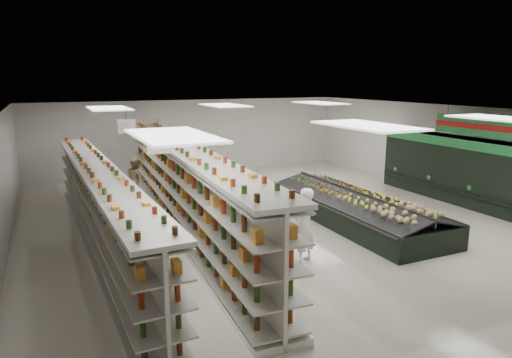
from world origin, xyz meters
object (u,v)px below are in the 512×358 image
gondola_left (101,212)px  shopper_main (304,226)px  gondola_center (183,190)px  shopper_background (136,179)px  produce_island (354,207)px  soda_endcap (190,170)px

gondola_left → shopper_main: size_ratio=6.70×
gondola_center → shopper_main: size_ratio=7.66×
gondola_center → shopper_main: 4.08m
shopper_main → shopper_background: size_ratio=1.14×
produce_island → soda_endcap: (-3.14, 6.02, 0.29)m
gondola_left → produce_island: gondola_left is taller
gondola_left → shopper_main: (4.03, -2.83, -0.06)m
gondola_center → shopper_main: bearing=-62.0°
gondola_center → produce_island: bearing=-17.0°
shopper_main → produce_island: bearing=-170.1°
gondola_center → shopper_main: gondola_center is taller
produce_island → shopper_main: shopper_main is taller
gondola_center → produce_island: gondola_center is taller
gondola_left → shopper_background: gondola_left is taller
shopper_main → gondola_center: bearing=-89.7°
produce_island → shopper_main: bearing=-145.2°
produce_island → shopper_main: 3.57m
produce_island → soda_endcap: size_ratio=4.25×
gondola_left → shopper_main: gondola_left is taller
gondola_left → produce_island: bearing=-8.6°
shopper_main → shopper_background: shopper_main is taller
shopper_main → gondola_left: bearing=-60.0°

